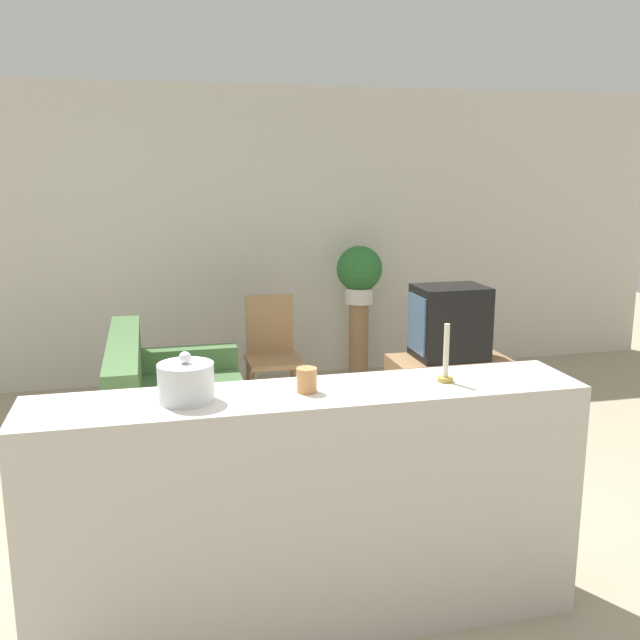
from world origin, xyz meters
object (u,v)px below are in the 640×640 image
at_px(wooden_chair, 272,348).
at_px(potted_plant, 359,272).
at_px(decorative_bowl, 186,382).
at_px(television, 449,322).
at_px(couch, 175,420).

distance_m(wooden_chair, potted_plant, 1.17).
bearing_deg(decorative_bowl, wooden_chair, 73.88).
bearing_deg(television, couch, -169.00).
relative_size(television, potted_plant, 1.09).
xyz_separation_m(television, decorative_bowl, (-2.17, -2.35, 0.37)).
bearing_deg(wooden_chair, potted_plant, 29.15).
bearing_deg(wooden_chair, couch, -130.20).
bearing_deg(potted_plant, wooden_chair, -150.85).
bearing_deg(wooden_chair, television, -23.64).
relative_size(couch, decorative_bowl, 7.34).
bearing_deg(television, decorative_bowl, -132.65).
bearing_deg(decorative_bowl, television, 47.35).
bearing_deg(couch, wooden_chair, 49.80).
relative_size(potted_plant, decorative_bowl, 2.38).
distance_m(couch, wooden_chair, 1.32).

